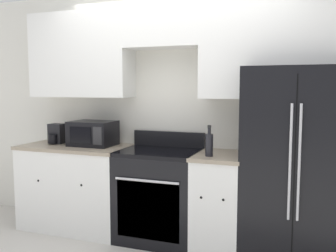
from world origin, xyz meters
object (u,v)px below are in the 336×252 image
at_px(oven_range, 159,195).
at_px(bottle, 209,144).
at_px(refrigerator, 295,164).
at_px(microwave, 93,133).

distance_m(oven_range, bottle, 0.80).
relative_size(oven_range, refrigerator, 0.63).
xyz_separation_m(microwave, bottle, (1.34, -0.20, -0.02)).
bearing_deg(bottle, oven_range, 165.53).
distance_m(oven_range, refrigerator, 1.36).
bearing_deg(refrigerator, microwave, 179.65).
height_order(microwave, bottle, bottle).
height_order(refrigerator, microwave, refrigerator).
bearing_deg(microwave, refrigerator, -0.35).
relative_size(oven_range, bottle, 3.77).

